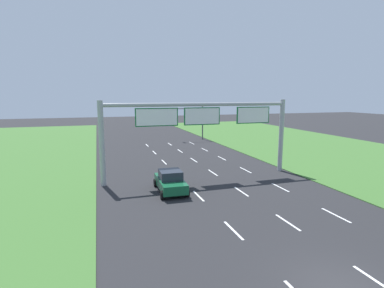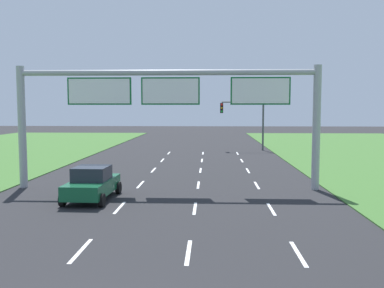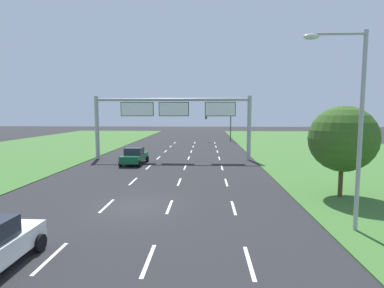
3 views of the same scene
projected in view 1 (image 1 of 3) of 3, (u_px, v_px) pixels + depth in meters
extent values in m
cube|color=white|center=(233.00, 230.00, 16.55)|extent=(0.14, 2.40, 0.01)
cube|color=white|center=(199.00, 196.00, 22.19)|extent=(0.14, 2.40, 0.01)
cube|color=white|center=(178.00, 176.00, 27.84)|extent=(0.14, 2.40, 0.01)
cube|color=white|center=(164.00, 162.00, 33.49)|extent=(0.14, 2.40, 0.01)
cube|color=white|center=(154.00, 152.00, 39.14)|extent=(0.14, 2.40, 0.01)
cube|color=white|center=(147.00, 145.00, 44.79)|extent=(0.14, 2.40, 0.01)
cube|color=white|center=(378.00, 282.00, 11.94)|extent=(0.14, 2.40, 0.01)
cube|color=white|center=(288.00, 222.00, 17.59)|extent=(0.14, 2.40, 0.01)
cube|color=white|center=(241.00, 191.00, 23.23)|extent=(0.14, 2.40, 0.01)
cube|color=white|center=(213.00, 173.00, 28.88)|extent=(0.14, 2.40, 0.01)
cube|color=white|center=(194.00, 160.00, 34.53)|extent=(0.14, 2.40, 0.01)
cube|color=white|center=(180.00, 151.00, 40.18)|extent=(0.14, 2.40, 0.01)
cube|color=white|center=(170.00, 144.00, 45.83)|extent=(0.14, 2.40, 0.01)
cube|color=white|center=(336.00, 215.00, 18.63)|extent=(0.14, 2.40, 0.01)
cube|color=white|center=(280.00, 187.00, 24.27)|extent=(0.14, 2.40, 0.01)
cube|color=white|center=(245.00, 170.00, 29.92)|extent=(0.14, 2.40, 0.01)
cube|color=white|center=(222.00, 158.00, 35.57)|extent=(0.14, 2.40, 0.01)
cube|color=white|center=(205.00, 150.00, 41.22)|extent=(0.14, 2.40, 0.01)
cube|color=white|center=(192.00, 143.00, 46.87)|extent=(0.14, 2.40, 0.01)
cube|color=#145633|center=(170.00, 183.00, 23.15)|extent=(1.98, 4.33, 0.69)
cube|color=#232833|center=(170.00, 175.00, 23.01)|extent=(1.69, 1.83, 0.68)
cylinder|color=black|center=(155.00, 183.00, 24.47)|extent=(0.24, 0.65, 0.64)
cylinder|color=black|center=(178.00, 181.00, 24.97)|extent=(0.24, 0.65, 0.64)
cylinder|color=black|center=(162.00, 195.00, 21.45)|extent=(0.24, 0.65, 0.64)
cylinder|color=black|center=(187.00, 193.00, 21.95)|extent=(0.24, 0.65, 0.64)
cylinder|color=#9EA0A5|center=(102.00, 144.00, 24.20)|extent=(0.44, 0.44, 7.00)
cylinder|color=#9EA0A5|center=(281.00, 136.00, 29.19)|extent=(0.44, 0.44, 7.00)
cylinder|color=#9EA0A5|center=(200.00, 104.00, 26.20)|extent=(16.80, 0.32, 0.32)
cube|color=#0C5B28|center=(157.00, 117.00, 25.22)|extent=(3.65, 0.12, 1.55)
cube|color=white|center=(157.00, 117.00, 25.16)|extent=(3.49, 0.01, 1.39)
cube|color=#0C5B28|center=(202.00, 116.00, 26.43)|extent=(3.31, 0.12, 1.55)
cube|color=white|center=(202.00, 116.00, 26.36)|extent=(3.15, 0.01, 1.39)
cube|color=#0C5B28|center=(253.00, 115.00, 27.93)|extent=(3.33, 0.12, 1.55)
cube|color=white|center=(253.00, 115.00, 27.86)|extent=(3.17, 0.01, 1.39)
cylinder|color=#47494F|center=(203.00, 123.00, 50.40)|extent=(0.20, 0.20, 5.60)
cylinder|color=#47494F|center=(190.00, 109.00, 49.34)|extent=(4.50, 0.14, 0.14)
cube|color=black|center=(177.00, 113.00, 48.77)|extent=(0.32, 0.36, 1.10)
sphere|color=red|center=(177.00, 110.00, 48.52)|extent=(0.22, 0.22, 0.22)
sphere|color=orange|center=(177.00, 113.00, 48.58)|extent=(0.22, 0.22, 0.22)
sphere|color=green|center=(177.00, 115.00, 48.64)|extent=(0.22, 0.22, 0.22)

